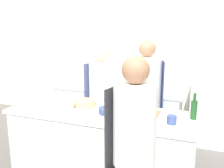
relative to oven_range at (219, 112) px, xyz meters
name	(u,v)px	position (x,y,z in m)	size (l,w,h in m)	color
wall_back	(145,52)	(-1.34, 0.42, 0.88)	(8.00, 0.06, 2.80)	silver
prep_counter	(102,148)	(-1.34, -1.71, -0.06)	(2.19, 0.73, 0.91)	silver
pass_counter	(117,113)	(-1.57, -0.50, -0.06)	(2.11, 0.68, 0.91)	silver
oven_range	(219,112)	(0.00, 0.00, 0.00)	(0.88, 0.73, 1.04)	silver
chef_at_prep_near	(134,155)	(-0.76, -2.39, 0.30)	(0.38, 0.37, 1.64)	black
chef_at_stove	(146,105)	(-0.96, -1.08, 0.32)	(0.45, 0.43, 1.70)	black
chef_at_pass_far	(102,102)	(-1.60, -1.09, 0.29)	(0.39, 0.37, 1.62)	black
bottle_olive_oil	(194,109)	(-0.34, -1.59, 0.50)	(0.07, 0.07, 0.28)	#19471E
bottle_vinegar	(153,113)	(-0.71, -1.90, 0.50)	(0.08, 0.08, 0.29)	#5B2319
bottle_wine	(115,109)	(-1.10, -1.89, 0.50)	(0.08, 0.08, 0.29)	#2D5175
bottle_cooking_oil	(70,104)	(-1.68, -1.81, 0.47)	(0.07, 0.07, 0.21)	silver
bowl_mixing_large	(109,110)	(-1.23, -1.73, 0.42)	(0.24, 0.24, 0.06)	navy
bowl_prep_small	(59,105)	(-1.88, -1.74, 0.42)	(0.20, 0.20, 0.06)	white
bowl_ceramic_blue	(85,103)	(-1.60, -1.59, 0.42)	(0.27, 0.27, 0.07)	tan
cup	(172,120)	(-0.53, -1.81, 0.43)	(0.10, 0.10, 0.09)	#33477F
cutting_board	(141,113)	(-0.90, -1.61, 0.39)	(0.40, 0.27, 0.01)	olive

